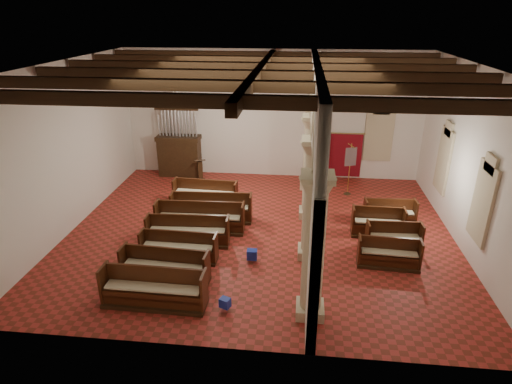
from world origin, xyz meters
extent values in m
plane|color=#A02922|center=(0.00, 0.00, 0.00)|extent=(14.00, 14.00, 0.00)
plane|color=black|center=(0.00, 0.00, 6.00)|extent=(14.00, 14.00, 0.00)
cube|color=white|center=(0.00, 6.00, 3.00)|extent=(14.00, 0.02, 6.00)
cube|color=white|center=(0.00, -6.00, 3.00)|extent=(14.00, 0.02, 6.00)
cube|color=white|center=(-7.00, 0.00, 3.00)|extent=(0.02, 12.00, 6.00)
cube|color=white|center=(7.00, 0.00, 3.00)|extent=(0.02, 12.00, 6.00)
cube|color=#BFAF8E|center=(1.80, -4.50, 0.15)|extent=(0.75, 0.75, 0.30)
cylinder|color=#BFAF8E|center=(1.80, -4.50, 1.95)|extent=(0.56, 0.56, 3.30)
cube|color=#BFAF8E|center=(1.80, -1.50, 0.15)|extent=(0.75, 0.75, 0.30)
cylinder|color=#BFAF8E|center=(1.80, -1.50, 1.95)|extent=(0.56, 0.56, 3.30)
cube|color=#BFAF8E|center=(1.80, 1.50, 0.15)|extent=(0.75, 0.75, 0.30)
cylinder|color=#BFAF8E|center=(1.80, 1.50, 1.95)|extent=(0.56, 0.56, 3.30)
cube|color=#BFAF8E|center=(1.80, 4.50, 0.15)|extent=(0.75, 0.75, 0.30)
cylinder|color=#BFAF8E|center=(1.80, 4.50, 1.95)|extent=(0.56, 0.56, 3.30)
cube|color=white|center=(1.80, 0.00, 5.04)|extent=(0.25, 11.90, 1.93)
cube|color=#357960|center=(6.98, -1.50, 2.20)|extent=(0.03, 1.00, 2.20)
cube|color=#357960|center=(6.98, 2.50, 2.20)|extent=(0.03, 1.00, 2.20)
cube|color=#357960|center=(5.00, 5.98, 2.20)|extent=(1.00, 0.03, 2.20)
cube|color=#342010|center=(-4.50, 5.50, 0.90)|extent=(2.00, 0.80, 1.80)
cube|color=#342010|center=(-4.50, 5.50, 1.90)|extent=(2.10, 0.85, 0.20)
cube|color=#351A11|center=(-3.30, 4.69, 0.05)|extent=(0.54, 0.54, 0.10)
cube|color=#351A11|center=(-3.30, 4.69, 0.53)|extent=(0.27, 0.27, 1.06)
cube|color=#351A11|center=(-3.30, 4.61, 1.11)|extent=(0.57, 0.51, 0.19)
cube|color=maroon|center=(3.50, 5.92, 1.15)|extent=(1.60, 0.06, 2.10)
cylinder|color=gold|center=(3.50, 5.90, 2.25)|extent=(1.80, 0.04, 0.04)
cone|color=#342010|center=(3.55, 3.95, 0.06)|extent=(0.35, 0.35, 0.12)
cylinder|color=gold|center=(3.55, 3.95, 1.17)|extent=(0.04, 0.04, 2.34)
cylinder|color=gold|center=(3.55, 3.95, 2.24)|extent=(0.27, 0.65, 0.03)
cube|color=#1D1855|center=(3.55, 3.93, 1.75)|extent=(0.51, 0.21, 0.83)
cube|color=navy|center=(-0.51, -4.56, 0.24)|extent=(0.34, 0.31, 0.27)
cube|color=navy|center=(-0.06, -2.05, 0.26)|extent=(0.33, 0.27, 0.33)
cube|color=navy|center=(-1.34, -0.31, 0.25)|extent=(0.36, 0.32, 0.30)
cylinder|color=white|center=(-3.29, -4.76, 0.16)|extent=(0.89, 0.10, 0.09)
cylinder|color=white|center=(-2.18, -3.28, 0.16)|extent=(0.88, 0.13, 0.09)
cube|color=#342010|center=(-2.49, -4.55, 0.05)|extent=(2.92, 0.81, 0.11)
cube|color=#41270E|center=(-2.49, -4.61, 0.35)|extent=(2.76, 0.48, 0.49)
cube|color=#41270E|center=(-2.49, -4.36, 0.62)|extent=(2.75, 0.13, 1.03)
cube|color=#41270E|center=(-3.91, -4.53, 0.62)|extent=(0.09, 0.65, 1.03)
cube|color=#41270E|center=(-1.08, -4.53, 0.62)|extent=(0.09, 0.65, 1.03)
cube|color=beige|center=(-2.49, -4.61, 0.62)|extent=(2.65, 0.44, 0.05)
cube|color=#342010|center=(-2.54, -3.41, 0.05)|extent=(2.71, 0.87, 0.10)
cube|color=#47180F|center=(-2.54, -3.46, 0.33)|extent=(2.54, 0.55, 0.46)
cube|color=#47180F|center=(-2.54, -3.22, 0.58)|extent=(2.52, 0.22, 0.96)
cube|color=#47180F|center=(-3.84, -3.39, 0.58)|extent=(0.11, 0.61, 0.96)
cube|color=#47180F|center=(-1.24, -3.39, 0.58)|extent=(0.11, 0.61, 0.96)
cube|color=beige|center=(-2.54, -3.46, 0.58)|extent=(2.44, 0.51, 0.05)
cube|color=#342010|center=(-2.46, -2.17, 0.05)|extent=(2.54, 0.70, 0.09)
cube|color=#4B2210|center=(-2.46, -2.22, 0.30)|extent=(2.39, 0.42, 0.42)
cube|color=#4B2210|center=(-2.46, -2.00, 0.53)|extent=(2.38, 0.11, 0.88)
cube|color=#4B2210|center=(-3.69, -2.15, 0.53)|extent=(0.08, 0.56, 0.88)
cube|color=#4B2210|center=(-1.23, -2.15, 0.53)|extent=(0.08, 0.56, 0.88)
cube|color=beige|center=(-2.46, -2.22, 0.53)|extent=(2.29, 0.38, 0.05)
cube|color=#342010|center=(-2.42, -1.13, 0.05)|extent=(2.91, 0.84, 0.10)
cube|color=#45170E|center=(-2.42, -1.18, 0.32)|extent=(2.74, 0.54, 0.45)
cube|color=#45170E|center=(-2.42, -0.95, 0.57)|extent=(2.72, 0.21, 0.95)
cube|color=#45170E|center=(-3.82, -1.11, 0.57)|extent=(0.10, 0.60, 0.95)
cube|color=#45170E|center=(-1.01, -1.11, 0.57)|extent=(0.10, 0.60, 0.95)
cube|color=beige|center=(-2.42, -1.18, 0.57)|extent=(2.63, 0.49, 0.05)
cube|color=#342010|center=(-2.21, -0.15, 0.05)|extent=(3.29, 0.86, 0.11)
cube|color=#4C2C10|center=(-2.21, -0.20, 0.35)|extent=(3.13, 0.53, 0.48)
cube|color=#4C2C10|center=(-2.21, 0.05, 0.62)|extent=(3.12, 0.18, 1.02)
cube|color=#4C2C10|center=(-3.81, -0.13, 0.62)|extent=(0.10, 0.65, 1.02)
cube|color=#4C2C10|center=(-0.61, -0.13, 0.62)|extent=(0.10, 0.65, 1.02)
cube|color=beige|center=(-2.21, -0.20, 0.62)|extent=(3.01, 0.48, 0.05)
cube|color=#342010|center=(-1.96, 0.75, 0.05)|extent=(3.16, 0.89, 0.11)
cube|color=#42170E|center=(-1.96, 0.70, 0.34)|extent=(3.00, 0.57, 0.48)
cube|color=#42170E|center=(-1.96, 0.95, 0.61)|extent=(2.98, 0.22, 1.01)
cube|color=#42170E|center=(-3.49, 0.78, 0.61)|extent=(0.11, 0.64, 1.01)
cube|color=#42170E|center=(-0.44, 0.78, 0.61)|extent=(0.11, 0.64, 1.01)
cube|color=beige|center=(-1.96, 0.70, 0.61)|extent=(2.87, 0.52, 0.05)
cube|color=#342010|center=(-2.53, 2.20, 0.05)|extent=(2.74, 0.85, 0.10)
cube|color=#481C0F|center=(-2.53, 2.15, 0.33)|extent=(2.57, 0.54, 0.45)
cube|color=#481C0F|center=(-2.53, 2.39, 0.58)|extent=(2.55, 0.21, 0.95)
cube|color=#481C0F|center=(-3.84, 2.22, 0.58)|extent=(0.10, 0.61, 0.95)
cube|color=#481C0F|center=(-1.21, 2.22, 0.58)|extent=(0.10, 0.61, 0.95)
cube|color=beige|center=(-2.53, 2.15, 0.58)|extent=(2.47, 0.50, 0.05)
cube|color=#342010|center=(4.32, -1.84, 0.05)|extent=(1.98, 0.76, 0.09)
cube|color=#4B1F10|center=(4.32, -1.89, 0.30)|extent=(1.82, 0.47, 0.41)
cube|color=#4B1F10|center=(4.32, -1.68, 0.53)|extent=(1.80, 0.17, 0.87)
cube|color=#4B1F10|center=(3.38, -1.83, 0.53)|extent=(0.10, 0.55, 0.87)
cube|color=#4B1F10|center=(5.26, -1.83, 0.53)|extent=(0.10, 0.55, 0.87)
cube|color=beige|center=(4.32, -1.89, 0.53)|extent=(1.74, 0.43, 0.05)
cube|color=#342010|center=(4.66, -0.76, 0.05)|extent=(1.88, 0.74, 0.09)
cube|color=#3D190D|center=(4.66, -0.80, 0.31)|extent=(1.71, 0.45, 0.42)
cube|color=#3D190D|center=(4.66, -0.59, 0.54)|extent=(1.70, 0.14, 0.89)
cube|color=#3D190D|center=(3.78, -0.74, 0.54)|extent=(0.09, 0.57, 0.89)
cube|color=#3D190D|center=(5.55, -0.74, 0.54)|extent=(0.09, 0.57, 0.89)
cube|color=beige|center=(4.66, -0.80, 0.54)|extent=(1.64, 0.41, 0.05)
cube|color=#342010|center=(4.28, 0.21, 0.05)|extent=(1.88, 0.76, 0.10)
cube|color=#482B0F|center=(4.28, 0.16, 0.33)|extent=(1.73, 0.45, 0.46)
cube|color=#482B0F|center=(4.28, 0.39, 0.58)|extent=(1.72, 0.11, 0.96)
cube|color=#482B0F|center=(3.38, 0.23, 0.58)|extent=(0.09, 0.61, 0.96)
cube|color=#482B0F|center=(5.18, 0.23, 0.58)|extent=(0.09, 0.61, 0.96)
cube|color=beige|center=(4.28, 0.16, 0.58)|extent=(1.66, 0.40, 0.05)
cube|color=#342010|center=(4.86, 1.11, 0.05)|extent=(1.96, 0.76, 0.10)
cube|color=#41220E|center=(4.86, 1.06, 0.31)|extent=(1.80, 0.47, 0.43)
cube|color=#41220E|center=(4.86, 1.28, 0.55)|extent=(1.79, 0.15, 0.91)
cube|color=#41220E|center=(3.92, 1.13, 0.55)|extent=(0.09, 0.58, 0.91)
cube|color=#41220E|center=(5.79, 1.13, 0.55)|extent=(0.09, 0.58, 0.91)
cube|color=beige|center=(4.86, 1.06, 0.55)|extent=(1.73, 0.42, 0.05)
camera|label=1|loc=(1.34, -13.95, 7.62)|focal=30.00mm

